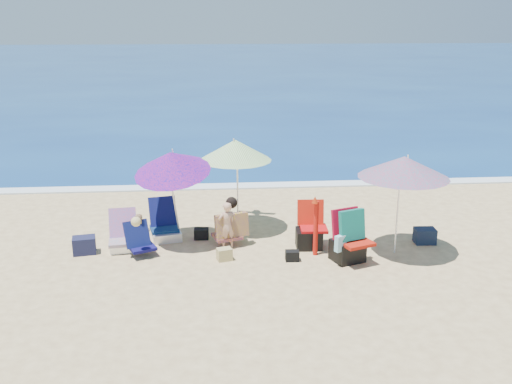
{
  "coord_description": "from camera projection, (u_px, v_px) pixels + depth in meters",
  "views": [
    {
      "loc": [
        -1.13,
        -9.35,
        4.26
      ],
      "look_at": [
        -0.3,
        1.0,
        1.1
      ],
      "focal_mm": 40.63,
      "sensor_mm": 36.0,
      "label": 1
    }
  ],
  "objects": [
    {
      "name": "umbrella_turquoise",
      "position": [
        404.0,
        167.0,
        10.4
      ],
      "size": [
        1.71,
        1.71,
        1.89
      ],
      "color": "white",
      "rests_on": "ground"
    },
    {
      "name": "bag_black_b",
      "position": [
        292.0,
        256.0,
        10.5
      ],
      "size": [
        0.25,
        0.18,
        0.19
      ],
      "color": "black",
      "rests_on": "ground"
    },
    {
      "name": "person_left",
      "position": [
        140.0,
        234.0,
        10.76
      ],
      "size": [
        0.64,
        0.68,
        0.83
      ],
      "color": "tan",
      "rests_on": "ground"
    },
    {
      "name": "person_center",
      "position": [
        229.0,
        225.0,
        11.03
      ],
      "size": [
        0.74,
        0.61,
        0.93
      ],
      "color": "tan",
      "rests_on": "ground"
    },
    {
      "name": "camp_chair_right",
      "position": [
        348.0,
        242.0,
        10.4
      ],
      "size": [
        0.77,
        0.79,
        1.0
      ],
      "color": "#B01A0C",
      "rests_on": "ground"
    },
    {
      "name": "chair_rainbow",
      "position": [
        124.0,
        239.0,
        11.01
      ],
      "size": [
        0.6,
        0.73,
        0.73
      ],
      "color": "#E35F50",
      "rests_on": "ground"
    },
    {
      "name": "ground",
      "position": [
        277.0,
        267.0,
        10.24
      ],
      "size": [
        120.0,
        120.0,
        0.0
      ],
      "color": "#D8BC84",
      "rests_on": "ground"
    },
    {
      "name": "chair_navy",
      "position": [
        165.0,
        228.0,
        11.55
      ],
      "size": [
        0.7,
        0.82,
        0.77
      ],
      "color": "#0E284E",
      "rests_on": "ground"
    },
    {
      "name": "umbrella_striped",
      "position": [
        235.0,
        150.0,
        11.56
      ],
      "size": [
        1.9,
        1.9,
        1.94
      ],
      "color": "white",
      "rests_on": "ground"
    },
    {
      "name": "furled_umbrella",
      "position": [
        316.0,
        223.0,
        10.6
      ],
      "size": [
        0.15,
        0.15,
        1.15
      ],
      "color": "red",
      "rests_on": "ground"
    },
    {
      "name": "bag_navy_b",
      "position": [
        425.0,
        236.0,
        11.31
      ],
      "size": [
        0.41,
        0.31,
        0.3
      ],
      "color": "#182236",
      "rests_on": "ground"
    },
    {
      "name": "sea",
      "position": [
        221.0,
        65.0,
        53.16
      ],
      "size": [
        120.0,
        80.0,
        0.12
      ],
      "color": "navy",
      "rests_on": "ground"
    },
    {
      "name": "bag_tan",
      "position": [
        224.0,
        254.0,
        10.52
      ],
      "size": [
        0.31,
        0.25,
        0.23
      ],
      "color": "tan",
      "rests_on": "ground"
    },
    {
      "name": "bag_black_a",
      "position": [
        201.0,
        234.0,
        11.54
      ],
      "size": [
        0.29,
        0.22,
        0.21
      ],
      "color": "black",
      "rests_on": "ground"
    },
    {
      "name": "foam",
      "position": [
        255.0,
        186.0,
        15.1
      ],
      "size": [
        120.0,
        0.5,
        0.04
      ],
      "color": "white",
      "rests_on": "ground"
    },
    {
      "name": "bag_navy_a",
      "position": [
        84.0,
        245.0,
        10.81
      ],
      "size": [
        0.46,
        0.37,
        0.32
      ],
      "color": "#191B37",
      "rests_on": "ground"
    },
    {
      "name": "camp_chair_left",
      "position": [
        310.0,
        234.0,
        11.07
      ],
      "size": [
        0.61,
        0.54,
        0.89
      ],
      "color": "#B00C0E",
      "rests_on": "ground"
    },
    {
      "name": "umbrella_blue",
      "position": [
        171.0,
        163.0,
        10.84
      ],
      "size": [
        1.91,
        1.95,
        1.99
      ],
      "color": "silver",
      "rests_on": "ground"
    }
  ]
}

